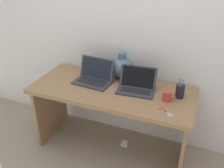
# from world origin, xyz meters

# --- Properties ---
(ground_plane) EXTENTS (6.00, 6.00, 0.00)m
(ground_plane) POSITION_xyz_m (0.00, 0.00, 0.00)
(ground_plane) COLOR gray
(back_wall) EXTENTS (4.40, 0.04, 2.40)m
(back_wall) POSITION_xyz_m (0.00, 0.36, 1.20)
(back_wall) COLOR silver
(back_wall) RESTS_ON ground
(desk) EXTENTS (1.50, 0.64, 0.71)m
(desk) POSITION_xyz_m (0.00, 0.00, 0.56)
(desk) COLOR olive
(desk) RESTS_ON ground
(laptop_left) EXTENTS (0.37, 0.26, 0.22)m
(laptop_left) POSITION_xyz_m (-0.21, 0.08, 0.77)
(laptop_left) COLOR #333338
(laptop_left) RESTS_ON desk
(laptop_right) EXTENTS (0.35, 0.25, 0.21)m
(laptop_right) POSITION_xyz_m (0.21, 0.07, 0.76)
(laptop_right) COLOR #333338
(laptop_right) RESTS_ON desk
(green_vase) EXTENTS (0.22, 0.22, 0.26)m
(green_vase) POSITION_xyz_m (0.00, 0.26, 0.82)
(green_vase) COLOR slate
(green_vase) RESTS_ON desk
(coffee_mug) EXTENTS (0.11, 0.07, 0.09)m
(coffee_mug) POSITION_xyz_m (0.51, -0.01, 0.75)
(coffee_mug) COLOR #B23D33
(coffee_mug) RESTS_ON desk
(pen_cup) EXTENTS (0.07, 0.07, 0.19)m
(pen_cup) POSITION_xyz_m (0.60, 0.08, 0.77)
(pen_cup) COLOR black
(pen_cup) RESTS_ON desk
(scissors) EXTENTS (0.14, 0.12, 0.01)m
(scissors) POSITION_xyz_m (0.51, -0.17, 0.71)
(scissors) COLOR #B7B7BC
(scissors) RESTS_ON desk
(power_brick) EXTENTS (0.07, 0.07, 0.03)m
(power_brick) POSITION_xyz_m (0.11, 0.08, 0.01)
(power_brick) COLOR white
(power_brick) RESTS_ON ground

